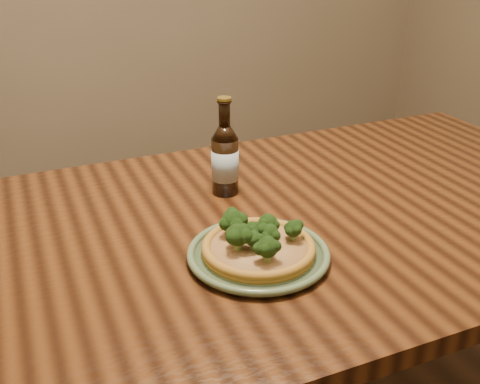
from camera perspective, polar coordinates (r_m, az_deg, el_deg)
name	(u,v)px	position (r m, az deg, el deg)	size (l,w,h in m)	color
table	(291,250)	(1.27, 5.18, -5.87)	(1.60, 0.90, 0.75)	#4A250F
plate	(258,254)	(1.05, 1.87, -6.32)	(0.27, 0.27, 0.02)	#576C4A
pizza	(258,245)	(1.05, 1.82, -5.38)	(0.21, 0.21, 0.07)	#AD7A27
beer_bottle	(225,159)	(1.28, -1.54, 3.39)	(0.06, 0.06, 0.23)	black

